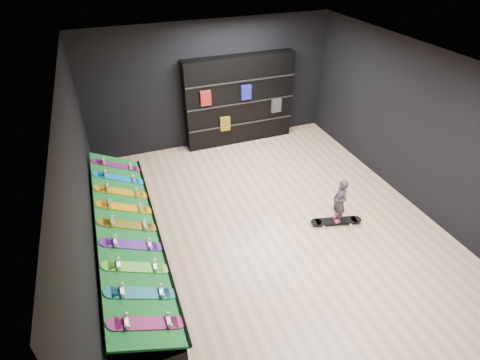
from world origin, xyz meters
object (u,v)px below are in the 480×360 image
object	(u,v)px
display_rack	(129,248)
back_shelving	(239,100)
child	(338,209)
floor_skateboard	(336,222)

from	to	relation	value
display_rack	back_shelving	world-z (taller)	back_shelving
child	display_rack	bearing A→B (deg)	-93.69
floor_skateboard	child	xyz separation A→B (m)	(0.00, 0.00, 0.31)
back_shelving	child	xyz separation A→B (m)	(0.54, -3.78, -0.74)
back_shelving	child	distance (m)	3.89
back_shelving	display_rack	bearing A→B (deg)	-133.97
display_rack	child	world-z (taller)	child
display_rack	floor_skateboard	distance (m)	3.78
display_rack	child	xyz separation A→B (m)	(3.75, -0.46, 0.11)
display_rack	back_shelving	xyz separation A→B (m)	(3.20, 3.32, 0.85)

